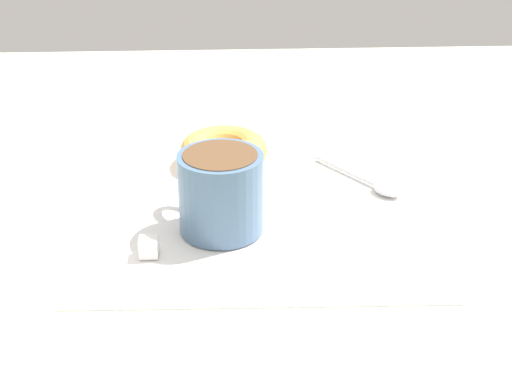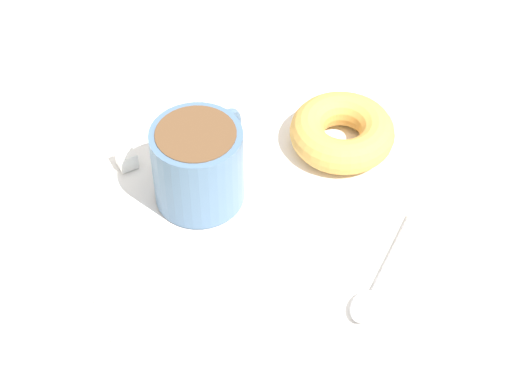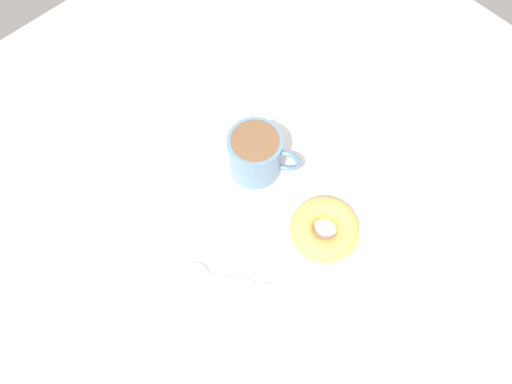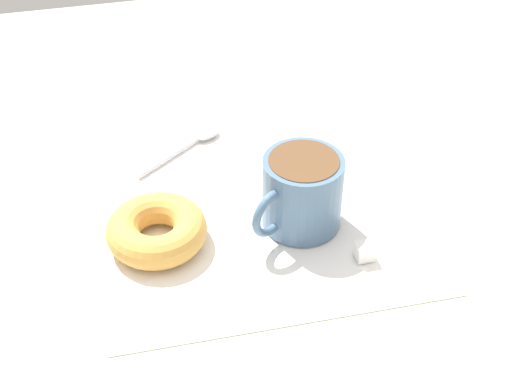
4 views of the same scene
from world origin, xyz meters
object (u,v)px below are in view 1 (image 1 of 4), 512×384
(donut, at_px, (224,151))
(sugar_cube, at_px, (149,247))
(spoon, at_px, (374,183))
(coffee_cup, at_px, (220,190))

(donut, relative_size, sugar_cube, 5.91)
(donut, height_order, sugar_cube, donut)
(sugar_cube, bearing_deg, donut, 160.19)
(spoon, height_order, sugar_cube, sugar_cube)
(coffee_cup, height_order, sugar_cube, coffee_cup)
(coffee_cup, distance_m, sugar_cube, 0.09)
(coffee_cup, relative_size, donut, 1.03)
(sugar_cube, bearing_deg, coffee_cup, 125.21)
(coffee_cup, distance_m, spoon, 0.20)
(coffee_cup, xyz_separation_m, spoon, (-0.09, 0.18, -0.04))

